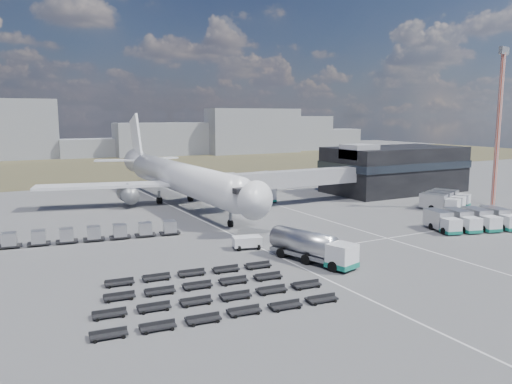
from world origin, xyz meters
TOP-DOWN VIEW (x-y plane):
  - ground at (0.00, 0.00)m, footprint 420.00×420.00m
  - grass_strip at (0.00, 110.00)m, footprint 420.00×90.00m
  - lane_markings at (9.77, 3.00)m, footprint 47.12×110.00m
  - terminal at (47.77, 23.96)m, footprint 30.40×16.40m
  - jet_bridge at (15.90, 20.42)m, footprint 30.30×3.80m
  - airliner at (0.00, 32.38)m, footprint 51.59×64.53m
  - skyline at (-1.52, 149.32)m, footprint 304.47×26.95m
  - fuel_tanker at (0.25, -12.30)m, footprint 5.76×11.55m
  - pushback_tug at (-3.64, -3.43)m, footprint 4.01×2.87m
  - catering_truck at (15.63, 26.45)m, footprint 3.39×6.00m
  - service_trucks_near at (31.00, -9.80)m, footprint 13.59×9.80m
  - service_trucks_far at (41.84, 4.38)m, footprint 10.91×9.78m
  - uld_row at (-21.81, 10.24)m, footprint 26.93×5.47m
  - baggage_dollies at (-15.05, -16.49)m, footprint 23.12×15.36m
  - floodlight_mast at (49.12, -0.22)m, footprint 2.75×2.23m

SIDE VIEW (x-z plane):
  - ground at x=0.00m, z-range 0.00..0.00m
  - grass_strip at x=0.00m, z-range 0.00..0.01m
  - lane_markings at x=9.77m, z-range 0.00..0.01m
  - baggage_dollies at x=-15.05m, z-range 0.00..0.68m
  - pushback_tug at x=-3.64m, z-range 0.00..1.59m
  - uld_row at x=-21.81m, z-range 0.18..2.00m
  - catering_truck at x=15.63m, z-range 0.03..2.63m
  - service_trucks_near at x=31.00m, z-range 0.12..2.83m
  - service_trucks_far at x=41.84m, z-range 0.12..2.84m
  - fuel_tanker at x=0.25m, z-range 0.00..3.62m
  - jet_bridge at x=15.90m, z-range 1.53..8.58m
  - terminal at x=47.77m, z-range -0.25..10.75m
  - airliner at x=0.00m, z-range -3.52..14.10m
  - skyline at x=-1.52m, z-range -3.15..20.20m
  - floodlight_mast at x=49.12m, z-range 0.03..28.88m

